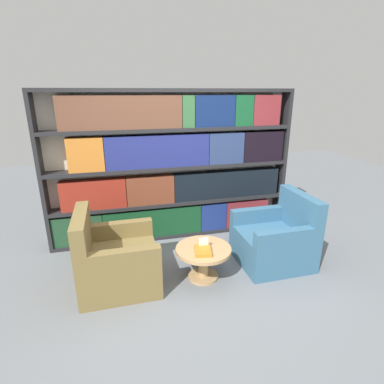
% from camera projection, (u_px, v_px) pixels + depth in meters
% --- Properties ---
extents(ground_plane, '(14.00, 14.00, 0.00)m').
position_uv_depth(ground_plane, '(197.00, 286.00, 3.47)').
color(ground_plane, slate).
extents(bookshelf, '(3.58, 0.30, 2.18)m').
position_uv_depth(bookshelf, '(174.00, 168.00, 4.41)').
color(bookshelf, silver).
rests_on(bookshelf, ground_plane).
extents(armchair_left, '(0.87, 0.83, 0.92)m').
position_uv_depth(armchair_left, '(115.00, 261.00, 3.41)').
color(armchair_left, olive).
rests_on(armchair_left, ground_plane).
extents(armchair_right, '(0.87, 0.83, 0.92)m').
position_uv_depth(armchair_right, '(275.00, 240.00, 3.89)').
color(armchair_right, '#386684').
rests_on(armchair_right, ground_plane).
extents(coffee_table, '(0.66, 0.66, 0.40)m').
position_uv_depth(coffee_table, '(203.00, 256.00, 3.54)').
color(coffee_table, tan).
rests_on(coffee_table, ground_plane).
extents(table_sign, '(0.11, 0.06, 0.13)m').
position_uv_depth(table_sign, '(204.00, 244.00, 3.49)').
color(table_sign, black).
rests_on(table_sign, coffee_table).
extents(stray_book, '(0.23, 0.28, 0.04)m').
position_uv_depth(stray_book, '(203.00, 251.00, 3.41)').
color(stray_book, orange).
rests_on(stray_book, coffee_table).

